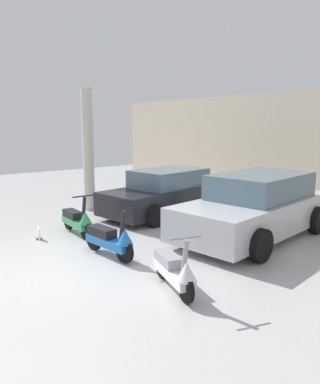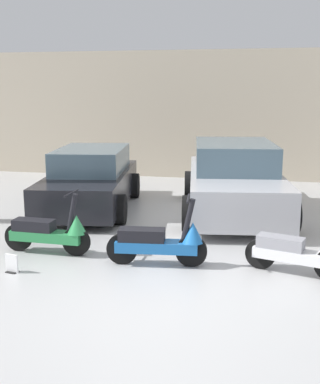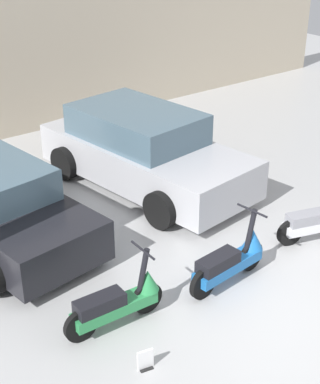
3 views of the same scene
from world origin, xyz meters
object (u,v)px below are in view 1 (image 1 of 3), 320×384
object	(u,v)px
scooter_front_center	(175,270)
scooter_front_left	(77,220)
car_rear_left	(165,193)
scooter_front_right	(110,239)
placard_near_left_scooter	(39,234)
car_rear_center	(255,207)
support_column_side	(88,150)

from	to	relation	value
scooter_front_center	scooter_front_left	bearing A→B (deg)	-165.54
scooter_front_center	car_rear_left	bearing A→B (deg)	159.89
scooter_front_right	placard_near_left_scooter	distance (m)	2.11
car_rear_left	car_rear_center	distance (m)	3.02
scooter_front_center	support_column_side	xyz separation A→B (m)	(-5.86, 1.64, 1.45)
scooter_front_right	car_rear_left	size ratio (longest dim) A/B	0.37
scooter_front_left	scooter_front_center	bearing A→B (deg)	-0.64
scooter_front_center	support_column_side	bearing A→B (deg)	-178.40
scooter_front_right	support_column_side	bearing A→B (deg)	151.90
scooter_front_left	placard_near_left_scooter	bearing A→B (deg)	-101.40
car_rear_center	support_column_side	world-z (taller)	support_column_side
car_rear_left	support_column_side	distance (m)	2.60
scooter_front_left	placard_near_left_scooter	xyz separation A→B (m)	(-0.21, -0.85, -0.24)
scooter_front_left	scooter_front_right	distance (m)	1.79
scooter_front_left	support_column_side	distance (m)	2.98
scooter_front_center	car_rear_left	world-z (taller)	car_rear_left
scooter_front_left	car_rear_center	size ratio (longest dim) A/B	0.32
scooter_front_right	car_rear_center	bearing A→B (deg)	69.66
scooter_front_center	support_column_side	distance (m)	6.26
car_rear_center	placard_near_left_scooter	world-z (taller)	car_rear_center
scooter_front_center	placard_near_left_scooter	world-z (taller)	scooter_front_center
scooter_front_center	car_rear_center	world-z (taller)	car_rear_center
scooter_front_left	support_column_side	xyz separation A→B (m)	(-2.17, 1.46, 1.44)
scooter_front_center	support_column_side	world-z (taller)	support_column_side
car_rear_center	support_column_side	bearing A→B (deg)	-78.23
scooter_front_right	car_rear_left	bearing A→B (deg)	119.12
support_column_side	scooter_front_center	bearing A→B (deg)	-15.66
placard_near_left_scooter	support_column_side	distance (m)	3.46
scooter_front_right	scooter_front_left	bearing A→B (deg)	168.80
placard_near_left_scooter	support_column_side	size ratio (longest dim) A/B	0.07
scooter_front_center	scooter_front_right	bearing A→B (deg)	-162.88
car_rear_center	support_column_side	distance (m)	5.21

